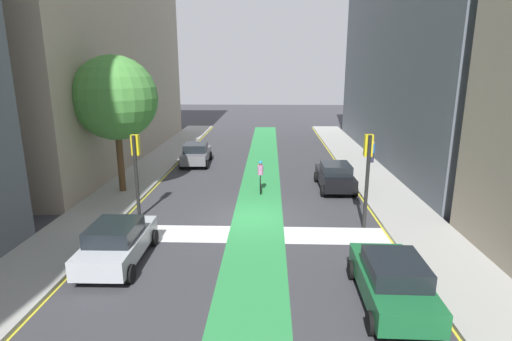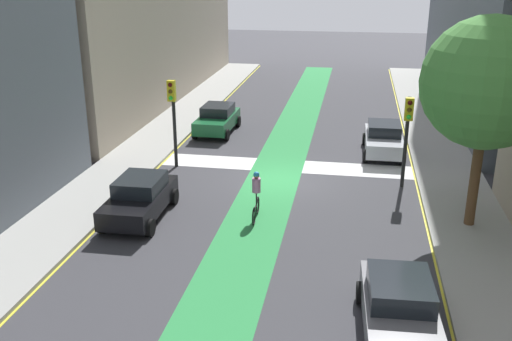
% 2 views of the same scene
% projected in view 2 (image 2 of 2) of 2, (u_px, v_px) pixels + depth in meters
% --- Properties ---
extents(ground_plane, '(120.00, 120.00, 0.00)m').
position_uv_depth(ground_plane, '(281.00, 180.00, 25.98)').
color(ground_plane, '#38383D').
extents(bike_lane_paint, '(2.40, 60.00, 0.01)m').
position_uv_depth(bike_lane_paint, '(273.00, 180.00, 26.04)').
color(bike_lane_paint, '#2D8C47').
rests_on(bike_lane_paint, ground_plane).
extents(crosswalk_band, '(12.00, 1.80, 0.01)m').
position_uv_depth(crosswalk_band, '(286.00, 166.00, 27.83)').
color(crosswalk_band, silver).
rests_on(crosswalk_band, ground_plane).
extents(sidewalk_left, '(3.00, 60.00, 0.15)m').
position_uv_depth(sidewalk_left, '(455.00, 189.00, 24.74)').
color(sidewalk_left, '#9E9E99').
rests_on(sidewalk_left, ground_plane).
extents(curb_stripe_left, '(0.16, 60.00, 0.01)m').
position_uv_depth(curb_stripe_left, '(418.00, 189.00, 25.01)').
color(curb_stripe_left, yellow).
rests_on(curb_stripe_left, ground_plane).
extents(sidewalk_right, '(3.00, 60.00, 0.15)m').
position_uv_depth(sidewalk_right, '(122.00, 169.00, 27.17)').
color(sidewalk_right, '#9E9E99').
rests_on(sidewalk_right, ground_plane).
extents(curb_stripe_right, '(0.16, 60.00, 0.01)m').
position_uv_depth(curb_stripe_right, '(153.00, 172.00, 26.95)').
color(curb_stripe_right, yellow).
rests_on(curb_stripe_right, ground_plane).
extents(traffic_signal_near_right, '(0.35, 0.52, 4.18)m').
position_uv_depth(traffic_signal_near_right, '(173.00, 107.00, 26.66)').
color(traffic_signal_near_right, black).
rests_on(traffic_signal_near_right, ground_plane).
extents(traffic_signal_near_left, '(0.35, 0.52, 3.97)m').
position_uv_depth(traffic_signal_near_left, '(407.00, 125.00, 24.22)').
color(traffic_signal_near_left, black).
rests_on(traffic_signal_near_left, ground_plane).
extents(car_grey_left_far, '(2.19, 4.28, 1.57)m').
position_uv_depth(car_grey_left_far, '(399.00, 308.00, 14.96)').
color(car_grey_left_far, slate).
rests_on(car_grey_left_far, ground_plane).
extents(car_green_right_near, '(2.07, 4.23, 1.57)m').
position_uv_depth(car_green_right_near, '(217.00, 119.00, 33.04)').
color(car_green_right_near, '#196033').
rests_on(car_green_right_near, ground_plane).
extents(car_silver_left_near, '(2.06, 4.22, 1.57)m').
position_uv_depth(car_silver_left_near, '(384.00, 139.00, 29.33)').
color(car_silver_left_near, '#B2B7BF').
rests_on(car_silver_left_near, ground_plane).
extents(car_black_right_far, '(2.06, 4.22, 1.57)m').
position_uv_depth(car_black_right_far, '(140.00, 198.00, 21.98)').
color(car_black_right_far, black).
rests_on(car_black_right_far, ground_plane).
extents(cyclist_in_lane, '(0.32, 1.73, 1.86)m').
position_uv_depth(cyclist_in_lane, '(256.00, 194.00, 21.84)').
color(cyclist_in_lane, black).
rests_on(cyclist_in_lane, ground_plane).
extents(street_tree_near, '(4.55, 4.55, 7.50)m').
position_uv_depth(street_tree_near, '(488.00, 83.00, 19.56)').
color(street_tree_near, brown).
rests_on(street_tree_near, sidewalk_left).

